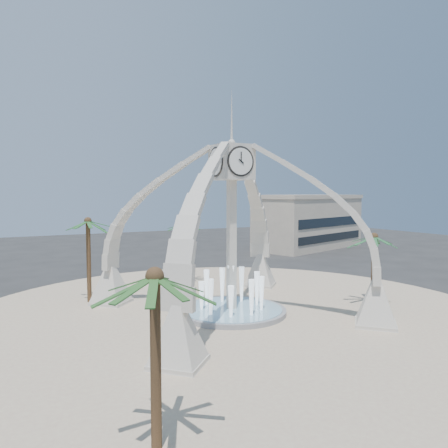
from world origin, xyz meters
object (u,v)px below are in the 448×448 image
clock_tower (232,226)px  palm_west (88,222)px  palm_east (374,238)px  palm_south (155,279)px  palm_north (185,225)px  fountain (231,310)px

clock_tower → palm_west: size_ratio=2.44×
palm_east → palm_south: (-21.40, -10.31, 0.56)m
palm_west → palm_south: size_ratio=1.08×
palm_east → palm_north: 17.76m
clock_tower → palm_west: (-8.49, 8.43, 0.02)m
clock_tower → palm_west: clock_tower is taller
palm_west → palm_south: (-2.04, -21.99, -0.55)m
fountain → palm_north: 13.01m
palm_east → palm_west: bearing=148.9°
fountain → palm_north: (1.36, 11.74, 5.46)m
palm_east → palm_north: palm_north is taller
fountain → palm_north: size_ratio=1.22×
clock_tower → palm_east: (10.87, -3.26, -1.09)m
clock_tower → fountain: clock_tower is taller
fountain → palm_east: bearing=-16.7°
palm_west → palm_north: 10.41m
clock_tower → palm_east: clock_tower is taller
palm_north → palm_west: bearing=-161.4°
clock_tower → palm_west: 11.96m
clock_tower → fountain: (0.00, 0.00, -6.20)m
palm_east → palm_south: bearing=-154.3°
clock_tower → palm_south: clock_tower is taller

